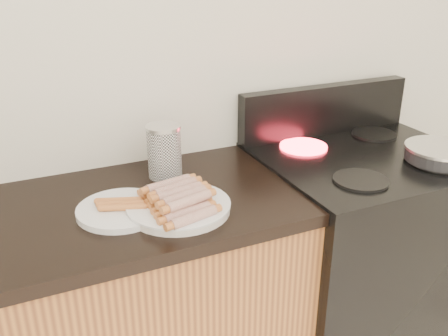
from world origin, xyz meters
name	(u,v)px	position (x,y,z in m)	size (l,w,h in m)	color
wall_back	(129,50)	(0.00, 2.00, 1.30)	(4.00, 0.04, 2.60)	silver
stove	(355,261)	(0.78, 1.68, 0.46)	(0.76, 0.65, 0.91)	black
stove_panel	(325,110)	(0.78, 1.96, 1.01)	(0.76, 0.06, 0.20)	black
burner_near_left	(361,180)	(0.61, 1.51, 0.92)	(0.18, 0.18, 0.01)	black
burner_near_right	(439,163)	(0.95, 1.51, 0.92)	(0.18, 0.18, 0.01)	black
burner_far_left	(303,146)	(0.61, 1.84, 0.92)	(0.18, 0.18, 0.01)	#FF1E2D
burner_far_right	(374,134)	(0.95, 1.84, 0.92)	(0.18, 0.18, 0.01)	black
frying_pan	(442,153)	(0.97, 1.51, 0.95)	(0.25, 0.42, 0.05)	black
main_plate	(179,208)	(0.01, 1.58, 0.91)	(0.30, 0.30, 0.02)	white
side_plate	(121,210)	(-0.15, 1.64, 0.91)	(0.26, 0.26, 0.02)	white
hotdog_pile	(178,197)	(0.01, 1.58, 0.95)	(0.14, 0.28, 0.06)	maroon
plain_sausages	(121,204)	(-0.15, 1.64, 0.93)	(0.12, 0.11, 0.02)	#D36D36
canister	(164,151)	(0.05, 1.83, 0.99)	(0.12, 0.12, 0.18)	white
mug	(163,157)	(0.06, 1.89, 0.95)	(0.07, 0.07, 0.09)	silver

